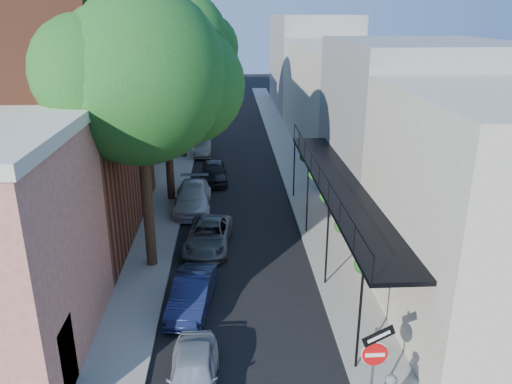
{
  "coord_description": "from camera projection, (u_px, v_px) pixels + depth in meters",
  "views": [
    {
      "loc": [
        -0.42,
        -9.27,
        10.27
      ],
      "look_at": [
        0.73,
        11.35,
        2.8
      ],
      "focal_mm": 35.0,
      "sensor_mm": 36.0,
      "label": 1
    }
  ],
  "objects": [
    {
      "name": "road_surface",
      "position": [
        234.0,
        146.0,
        40.38
      ],
      "size": [
        6.0,
        64.0,
        0.01
      ],
      "primitive_type": "cube",
      "color": "black",
      "rests_on": "ground"
    },
    {
      "name": "sidewalk_right",
      "position": [
        283.0,
        145.0,
        40.57
      ],
      "size": [
        2.0,
        64.0,
        0.12
      ],
      "primitive_type": "cube",
      "color": "gray",
      "rests_on": "ground"
    },
    {
      "name": "parked_car_e",
      "position": [
        214.0,
        172.0,
        31.77
      ],
      "size": [
        1.77,
        3.98,
        1.33
      ],
      "primitive_type": "imported",
      "rotation": [
        0.0,
        0.0,
        0.05
      ],
      "color": "black",
      "rests_on": "ground"
    },
    {
      "name": "oak_near",
      "position": [
        150.0,
        79.0,
        18.99
      ],
      "size": [
        7.48,
        6.8,
        11.42
      ],
      "color": "#321E14",
      "rests_on": "ground"
    },
    {
      "name": "parked_car_b",
      "position": [
        192.0,
        293.0,
        18.15
      ],
      "size": [
        1.79,
        3.91,
        1.24
      ],
      "primitive_type": "imported",
      "rotation": [
        0.0,
        0.0,
        -0.13
      ],
      "color": "#121839",
      "rests_on": "ground"
    },
    {
      "name": "parked_car_a",
      "position": [
        193.0,
        374.0,
        14.12
      ],
      "size": [
        1.42,
        3.52,
        1.2
      ],
      "primitive_type": "imported",
      "rotation": [
        0.0,
        0.0,
        -0.0
      ],
      "color": "#999FA9",
      "rests_on": "ground"
    },
    {
      "name": "buildings_right",
      "position": [
        349.0,
        92.0,
        38.87
      ],
      "size": [
        9.8,
        55.0,
        10.0
      ],
      "color": "beige",
      "rests_on": "ground"
    },
    {
      "name": "oak_mid",
      "position": [
        172.0,
        76.0,
        26.75
      ],
      "size": [
        6.6,
        6.0,
        10.2
      ],
      "color": "#321E14",
      "rests_on": "ground"
    },
    {
      "name": "buildings_left",
      "position": [
        108.0,
        88.0,
        37.06
      ],
      "size": [
        10.1,
        59.1,
        12.0
      ],
      "color": "tan",
      "rests_on": "ground"
    },
    {
      "name": "sign_post",
      "position": [
        375.0,
        358.0,
        12.6
      ],
      "size": [
        0.89,
        0.17,
        2.99
      ],
      "color": "#595B60",
      "rests_on": "ground"
    },
    {
      "name": "parked_car_f",
      "position": [
        203.0,
        147.0,
        37.8
      ],
      "size": [
        1.35,
        3.7,
        1.21
      ],
      "primitive_type": "imported",
      "rotation": [
        0.0,
        0.0,
        0.02
      ],
      "color": "slate",
      "rests_on": "ground"
    },
    {
      "name": "parked_car_c",
      "position": [
        209.0,
        236.0,
        22.87
      ],
      "size": [
        2.4,
        4.48,
        1.2
      ],
      "primitive_type": "imported",
      "rotation": [
        0.0,
        0.0,
        -0.1
      ],
      "color": "#55585D",
      "rests_on": "ground"
    },
    {
      "name": "oak_far",
      "position": [
        185.0,
        43.0,
        34.84
      ],
      "size": [
        7.7,
        7.0,
        11.9
      ],
      "color": "#321E14",
      "rests_on": "ground"
    },
    {
      "name": "parked_car_d",
      "position": [
        193.0,
        197.0,
        27.35
      ],
      "size": [
        1.96,
        4.77,
        1.38
      ],
      "primitive_type": "imported",
      "rotation": [
        0.0,
        0.0,
        0.01
      ],
      "color": "silver",
      "rests_on": "ground"
    },
    {
      "name": "sidewalk_left",
      "position": [
        185.0,
        147.0,
        40.16
      ],
      "size": [
        2.0,
        64.0,
        0.12
      ],
      "primitive_type": "cube",
      "color": "gray",
      "rests_on": "ground"
    }
  ]
}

